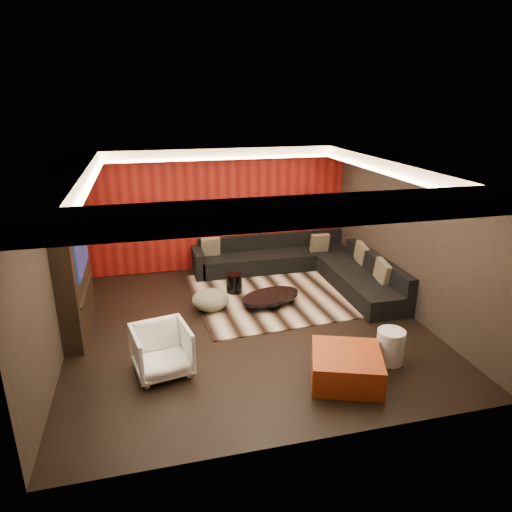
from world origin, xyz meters
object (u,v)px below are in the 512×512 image
object	(u,v)px
coffee_table	(270,300)
armchair	(162,350)
drum_stool	(234,283)
orange_ottoman	(346,367)
white_side_table	(390,346)
sectional_sofa	(305,266)

from	to	relation	value
coffee_table	armchair	bearing A→B (deg)	-139.96
drum_stool	coffee_table	bearing A→B (deg)	-54.53
orange_ottoman	drum_stool	bearing A→B (deg)	105.47
armchair	orange_ottoman	bearing A→B (deg)	-29.38
white_side_table	orange_ottoman	size ratio (longest dim) A/B	0.54
armchair	sectional_sofa	bearing A→B (deg)	31.43
armchair	sectional_sofa	world-z (taller)	sectional_sofa
coffee_table	armchair	size ratio (longest dim) A/B	1.52
white_side_table	armchair	xyz separation A→B (m)	(-3.34, 0.54, 0.10)
drum_stool	white_side_table	xyz separation A→B (m)	(1.77, -3.09, 0.05)
drum_stool	armchair	xyz separation A→B (m)	(-1.57, -2.56, 0.15)
drum_stool	white_side_table	bearing A→B (deg)	-60.18
drum_stool	armchair	world-z (taller)	armchair
sectional_sofa	white_side_table	bearing A→B (deg)	-88.73
orange_ottoman	white_side_table	bearing A→B (deg)	18.38
drum_stool	sectional_sofa	distance (m)	1.76
white_side_table	sectional_sofa	world-z (taller)	sectional_sofa
white_side_table	sectional_sofa	bearing A→B (deg)	91.27
coffee_table	white_side_table	world-z (taller)	white_side_table
coffee_table	white_side_table	size ratio (longest dim) A/B	2.33
coffee_table	sectional_sofa	bearing A→B (deg)	47.20
armchair	sectional_sofa	distance (m)	4.44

